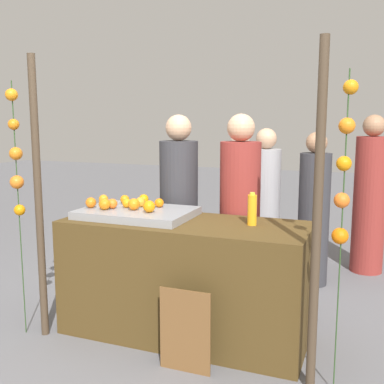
% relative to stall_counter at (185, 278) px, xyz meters
% --- Properties ---
extents(ground_plane, '(24.00, 24.00, 0.00)m').
position_rel_stall_counter_xyz_m(ground_plane, '(0.00, 0.00, -0.44)').
color(ground_plane, slate).
extents(stall_counter, '(1.83, 0.73, 0.88)m').
position_rel_stall_counter_xyz_m(stall_counter, '(0.00, 0.00, 0.00)').
color(stall_counter, '#4C3819').
rests_on(stall_counter, ground_plane).
extents(orange_tray, '(0.86, 0.59, 0.06)m').
position_rel_stall_counter_xyz_m(orange_tray, '(-0.41, 0.03, 0.47)').
color(orange_tray, gray).
rests_on(orange_tray, stall_counter).
extents(orange_0, '(0.08, 0.08, 0.08)m').
position_rel_stall_counter_xyz_m(orange_0, '(-0.47, 0.25, 0.54)').
color(orange_0, orange).
rests_on(orange_0, orange_tray).
extents(orange_1, '(0.07, 0.07, 0.07)m').
position_rel_stall_counter_xyz_m(orange_1, '(-0.51, 0.05, 0.54)').
color(orange_1, orange).
rests_on(orange_1, orange_tray).
extents(orange_2, '(0.07, 0.07, 0.07)m').
position_rel_stall_counter_xyz_m(orange_2, '(-0.28, 0.15, 0.54)').
color(orange_2, orange).
rests_on(orange_2, orange_tray).
extents(orange_3, '(0.07, 0.07, 0.07)m').
position_rel_stall_counter_xyz_m(orange_3, '(-0.61, 0.19, 0.54)').
color(orange_3, orange).
rests_on(orange_3, orange_tray).
extents(orange_4, '(0.09, 0.09, 0.09)m').
position_rel_stall_counter_xyz_m(orange_4, '(-0.63, -0.10, 0.55)').
color(orange_4, orange).
rests_on(orange_4, orange_tray).
extents(orange_5, '(0.08, 0.08, 0.08)m').
position_rel_stall_counter_xyz_m(orange_5, '(-0.43, 0.11, 0.54)').
color(orange_5, orange).
rests_on(orange_5, orange_tray).
extents(orange_6, '(0.08, 0.08, 0.08)m').
position_rel_stall_counter_xyz_m(orange_6, '(-0.77, -0.06, 0.54)').
color(orange_6, orange).
rests_on(orange_6, orange_tray).
extents(orange_7, '(0.09, 0.09, 0.09)m').
position_rel_stall_counter_xyz_m(orange_7, '(-0.26, -0.06, 0.55)').
color(orange_7, orange).
rests_on(orange_7, orange_tray).
extents(orange_8, '(0.09, 0.09, 0.09)m').
position_rel_stall_counter_xyz_m(orange_8, '(-0.41, -0.02, 0.55)').
color(orange_8, orange).
rests_on(orange_8, orange_tray).
extents(orange_9, '(0.08, 0.08, 0.08)m').
position_rel_stall_counter_xyz_m(orange_9, '(-0.60, -0.03, 0.54)').
color(orange_9, orange).
rests_on(orange_9, orange_tray).
extents(orange_10, '(0.08, 0.08, 0.08)m').
position_rel_stall_counter_xyz_m(orange_10, '(-0.78, 0.12, 0.54)').
color(orange_10, orange).
rests_on(orange_10, orange_tray).
extents(juice_bottle, '(0.07, 0.07, 0.24)m').
position_rel_stall_counter_xyz_m(juice_bottle, '(0.50, 0.07, 0.55)').
color(juice_bottle, '#F5A21B').
rests_on(juice_bottle, stall_counter).
extents(chalkboard_sign, '(0.35, 0.03, 0.57)m').
position_rel_stall_counter_xyz_m(chalkboard_sign, '(0.21, -0.50, -0.17)').
color(chalkboard_sign, brown).
rests_on(chalkboard_sign, ground_plane).
extents(vendor_left, '(0.34, 0.34, 1.68)m').
position_rel_stall_counter_xyz_m(vendor_left, '(-0.30, 0.59, 0.34)').
color(vendor_left, '#333338').
rests_on(vendor_left, ground_plane).
extents(vendor_right, '(0.34, 0.34, 1.68)m').
position_rel_stall_counter_xyz_m(vendor_right, '(0.27, 0.56, 0.34)').
color(vendor_right, maroon).
rests_on(vendor_right, ground_plane).
extents(crowd_person_0, '(0.30, 0.30, 1.52)m').
position_rel_stall_counter_xyz_m(crowd_person_0, '(-0.09, 1.81, 0.27)').
color(crowd_person_0, '#384C8C').
rests_on(crowd_person_0, ground_plane).
extents(crowd_person_1, '(0.30, 0.30, 1.52)m').
position_rel_stall_counter_xyz_m(crowd_person_1, '(0.77, 1.48, 0.26)').
color(crowd_person_1, '#333338').
rests_on(crowd_person_1, ground_plane).
extents(crowd_person_2, '(0.34, 0.34, 1.69)m').
position_rel_stall_counter_xyz_m(crowd_person_2, '(1.27, 2.09, 0.34)').
color(crowd_person_2, maroon).
rests_on(crowd_person_2, ground_plane).
extents(crowd_person_3, '(0.31, 0.31, 1.55)m').
position_rel_stall_counter_xyz_m(crowd_person_3, '(0.27, 1.52, 0.28)').
color(crowd_person_3, '#99999E').
rests_on(crowd_person_3, ground_plane).
extents(canopy_post_left, '(0.06, 0.06, 2.09)m').
position_rel_stall_counter_xyz_m(canopy_post_left, '(-1.00, -0.41, 0.60)').
color(canopy_post_left, '#473828').
rests_on(canopy_post_left, ground_plane).
extents(canopy_post_right, '(0.06, 0.06, 2.09)m').
position_rel_stall_counter_xyz_m(canopy_post_right, '(1.00, -0.41, 0.60)').
color(canopy_post_right, '#473828').
rests_on(canopy_post_right, ground_plane).
extents(garland_strand_left, '(0.10, 0.10, 1.91)m').
position_rel_stall_counter_xyz_m(garland_strand_left, '(-1.15, -0.44, 0.92)').
color(garland_strand_left, '#2D4C23').
rests_on(garland_strand_left, ground_plane).
extents(garland_strand_right, '(0.11, 0.10, 1.91)m').
position_rel_stall_counter_xyz_m(garland_strand_right, '(1.13, -0.38, 0.90)').
color(garland_strand_right, '#2D4C23').
rests_on(garland_strand_right, ground_plane).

